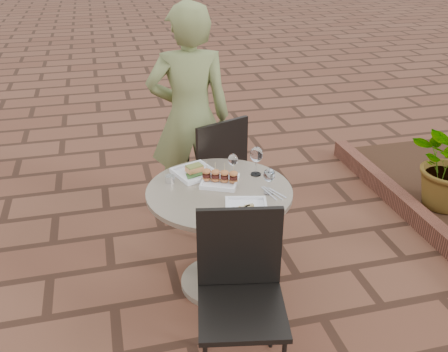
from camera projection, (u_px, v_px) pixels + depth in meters
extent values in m
plane|color=brown|center=(240.00, 286.00, 3.37)|extent=(60.00, 60.00, 0.00)
cylinder|color=gray|center=(220.00, 281.00, 3.38)|extent=(0.52, 0.52, 0.04)
cylinder|color=gray|center=(220.00, 241.00, 3.23)|extent=(0.08, 0.08, 0.70)
cylinder|color=gray|center=(219.00, 192.00, 3.06)|extent=(0.90, 0.90, 0.03)
cube|color=black|center=(208.00, 172.00, 3.89)|extent=(0.57, 0.57, 0.03)
cube|color=black|center=(223.00, 152.00, 3.63)|extent=(0.42, 0.19, 0.46)
cylinder|color=black|center=(214.00, 182.00, 4.23)|extent=(0.02, 0.02, 0.44)
cylinder|color=black|center=(175.00, 195.00, 4.03)|extent=(0.02, 0.02, 0.44)
cylinder|color=black|center=(241.00, 200.00, 3.96)|extent=(0.02, 0.02, 0.44)
cylinder|color=black|center=(201.00, 215.00, 3.76)|extent=(0.02, 0.02, 0.44)
cube|color=black|center=(242.00, 311.00, 2.51)|extent=(0.52, 0.52, 0.03)
cube|color=black|center=(239.00, 247.00, 2.57)|extent=(0.44, 0.11, 0.46)
cylinder|color=black|center=(204.00, 320.00, 2.77)|extent=(0.02, 0.02, 0.44)
cylinder|color=black|center=(272.00, 317.00, 2.79)|extent=(0.02, 0.02, 0.44)
imported|color=olive|center=(190.00, 118.00, 3.77)|extent=(0.67, 0.48, 1.73)
cube|color=white|center=(195.00, 174.00, 3.24)|extent=(0.31, 0.31, 0.01)
cube|color=#DC894D|center=(194.00, 169.00, 3.22)|extent=(0.12, 0.10, 0.03)
cube|color=olive|center=(194.00, 166.00, 3.21)|extent=(0.12, 0.09, 0.01)
cube|color=white|center=(220.00, 182.00, 3.13)|extent=(0.29, 0.29, 0.01)
cube|color=white|center=(246.00, 210.00, 2.83)|extent=(0.29, 0.29, 0.01)
ellipsoid|color=#F2638A|center=(243.00, 213.00, 2.77)|extent=(0.04, 0.03, 0.02)
cylinder|color=white|center=(268.00, 193.00, 3.02)|extent=(0.06, 0.06, 0.00)
cylinder|color=white|center=(269.00, 187.00, 3.00)|extent=(0.01, 0.01, 0.07)
ellipsoid|color=white|center=(269.00, 175.00, 2.97)|extent=(0.07, 0.07, 0.09)
cylinder|color=white|center=(269.00, 176.00, 2.97)|extent=(0.05, 0.05, 0.04)
cylinder|color=white|center=(233.00, 175.00, 3.23)|extent=(0.05, 0.05, 0.00)
cylinder|color=white|center=(233.00, 170.00, 3.21)|extent=(0.01, 0.01, 0.07)
ellipsoid|color=white|center=(233.00, 160.00, 3.18)|extent=(0.06, 0.06, 0.08)
cylinder|color=white|center=(256.00, 174.00, 3.24)|extent=(0.07, 0.07, 0.00)
cylinder|color=white|center=(256.00, 168.00, 3.22)|extent=(0.01, 0.01, 0.09)
ellipsoid|color=white|center=(256.00, 155.00, 3.17)|extent=(0.08, 0.08, 0.10)
cylinder|color=silver|center=(170.00, 179.00, 3.13)|extent=(0.08, 0.08, 0.04)
cube|color=brown|center=(424.00, 222.00, 3.94)|extent=(0.12, 3.00, 0.15)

